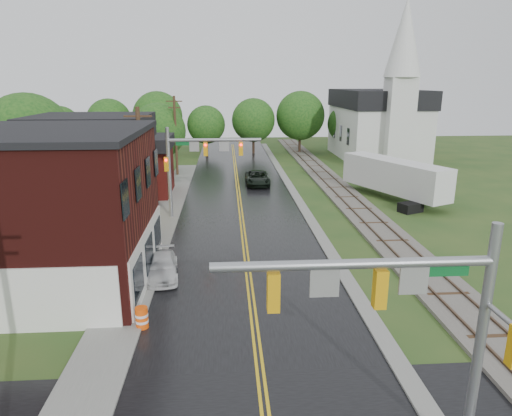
{
  "coord_description": "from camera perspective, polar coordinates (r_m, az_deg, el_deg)",
  "views": [
    {
      "loc": [
        -1.15,
        -8.41,
        10.63
      ],
      "look_at": [
        0.54,
        16.96,
        3.5
      ],
      "focal_mm": 32.0,
      "sensor_mm": 36.0,
      "label": 1
    }
  ],
  "objects": [
    {
      "name": "church",
      "position": [
        65.82,
        15.24,
        10.95
      ],
      "size": [
        10.4,
        18.4,
        20.0
      ],
      "color": "silver",
      "rests_on": "ground"
    },
    {
      "name": "yellow_house",
      "position": [
        36.56,
        -19.37,
        3.04
      ],
      "size": [
        8.0,
        7.0,
        6.4
      ],
      "primitive_type": "cube",
      "color": "tan",
      "rests_on": "ground"
    },
    {
      "name": "darkred_building",
      "position": [
        45.1,
        -15.09,
        4.35
      ],
      "size": [
        7.0,
        6.0,
        4.4
      ],
      "primitive_type": "cube",
      "color": "#3F0F0C",
      "rests_on": "ground"
    },
    {
      "name": "main_road",
      "position": [
        39.87,
        -2.01,
        0.19
      ],
      "size": [
        10.0,
        90.0,
        0.02
      ],
      "primitive_type": "cube",
      "color": "black",
      "rests_on": "ground"
    },
    {
      "name": "utility_pole_c",
      "position": [
        53.05,
        -10.01,
        9.03
      ],
      "size": [
        1.8,
        0.28,
        9.0
      ],
      "color": "#382616",
      "rests_on": "ground"
    },
    {
      "name": "curb_right",
      "position": [
        45.17,
        4.65,
        2.0
      ],
      "size": [
        0.8,
        70.0,
        0.12
      ],
      "primitive_type": "cube",
      "color": "gray",
      "rests_on": "ground"
    },
    {
      "name": "tree_left_b",
      "position": [
        43.91,
        -26.37,
        7.63
      ],
      "size": [
        7.6,
        7.6,
        9.69
      ],
      "color": "black",
      "rests_on": "ground"
    },
    {
      "name": "tree_left_c",
      "position": [
        50.33,
        -18.56,
        7.87
      ],
      "size": [
        6.0,
        6.0,
        7.65
      ],
      "color": "black",
      "rests_on": "ground"
    },
    {
      "name": "tree_left_e",
      "position": [
        55.16,
        -11.95,
        9.27
      ],
      "size": [
        6.4,
        6.4,
        8.16
      ],
      "color": "black",
      "rests_on": "ground"
    },
    {
      "name": "semi_trailer",
      "position": [
        43.6,
        16.9,
        3.82
      ],
      "size": [
        6.97,
        11.42,
        3.65
      ],
      "color": "black",
      "rests_on": "ground"
    },
    {
      "name": "railroad",
      "position": [
        46.04,
        10.33,
        2.19
      ],
      "size": [
        3.2,
        80.0,
        0.3
      ],
      "color": "#59544C",
      "rests_on": "ground"
    },
    {
      "name": "construction_barrel",
      "position": [
        21.36,
        -14.09,
        -13.17
      ],
      "size": [
        0.61,
        0.61,
        0.99
      ],
      "primitive_type": "cylinder",
      "rotation": [
        0.0,
        0.0,
        0.11
      ],
      "color": "#F14E0A",
      "rests_on": "ground"
    },
    {
      "name": "traffic_signal_far",
      "position": [
        35.94,
        -7.5,
        6.47
      ],
      "size": [
        7.34,
        0.43,
        7.2
      ],
      "color": "gray",
      "rests_on": "ground"
    },
    {
      "name": "traffic_signal_near",
      "position": [
        12.72,
        18.34,
        -11.62
      ],
      "size": [
        7.34,
        0.3,
        7.2
      ],
      "color": "gray",
      "rests_on": "ground"
    },
    {
      "name": "sidewalk_left",
      "position": [
        35.42,
        -11.82,
        -2.14
      ],
      "size": [
        2.4,
        50.0,
        0.12
      ],
      "primitive_type": "cube",
      "color": "gray",
      "rests_on": "ground"
    },
    {
      "name": "brick_building",
      "position": [
        26.81,
        -28.67,
        -0.28
      ],
      "size": [
        14.3,
        10.3,
        8.3
      ],
      "color": "#40100D",
      "rests_on": "ground"
    },
    {
      "name": "pickup_white",
      "position": [
        26.18,
        -11.61,
        -7.22
      ],
      "size": [
        2.12,
        4.25,
        1.19
      ],
      "primitive_type": "imported",
      "rotation": [
        0.0,
        0.0,
        0.11
      ],
      "color": "silver",
      "rests_on": "ground"
    },
    {
      "name": "suv_dark",
      "position": [
        48.01,
        0.17,
        3.76
      ],
      "size": [
        2.44,
        5.25,
        1.46
      ],
      "primitive_type": "imported",
      "rotation": [
        0.0,
        0.0,
        0.0
      ],
      "color": "black",
      "rests_on": "ground"
    },
    {
      "name": "utility_pole_b",
      "position": [
        31.49,
        -14.1,
        4.37
      ],
      "size": [
        1.8,
        0.28,
        9.0
      ],
      "color": "#382616",
      "rests_on": "ground"
    }
  ]
}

